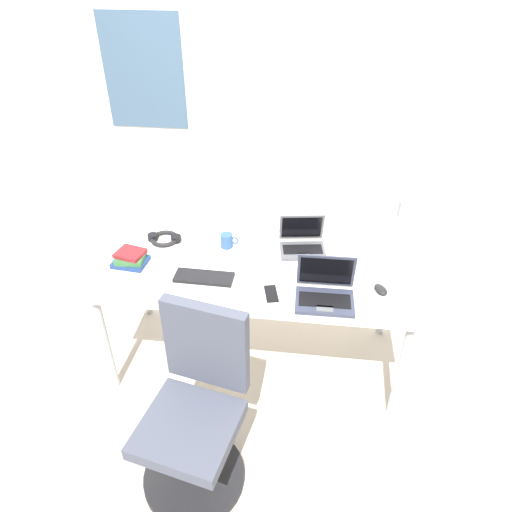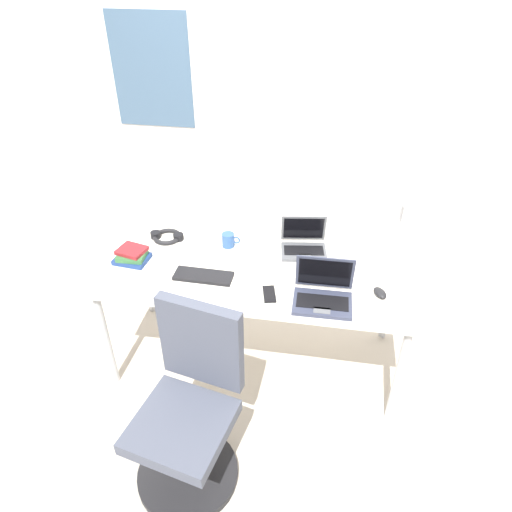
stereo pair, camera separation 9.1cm
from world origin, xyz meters
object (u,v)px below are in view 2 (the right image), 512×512
(cell_phone, at_px, (269,294))
(office_chair, at_px, (190,415))
(laptop_near_lamp, at_px, (304,244))
(book_stack, at_px, (132,256))
(computer_mouse, at_px, (380,293))
(desk_lamp, at_px, (400,226))
(coffee_mug, at_px, (229,240))
(headphones, at_px, (167,236))
(external_keyboard, at_px, (203,276))
(laptop_far_corner, at_px, (323,294))

(cell_phone, relative_size, office_chair, 0.14)
(laptop_near_lamp, distance_m, book_stack, 1.02)
(laptop_near_lamp, height_order, computer_mouse, laptop_near_lamp)
(desk_lamp, height_order, computer_mouse, desk_lamp)
(computer_mouse, distance_m, coffee_mug, 0.96)
(desk_lamp, distance_m, headphones, 1.42)
(desk_lamp, height_order, external_keyboard, desk_lamp)
(headphones, bearing_deg, book_stack, -114.72)
(coffee_mug, bearing_deg, book_stack, -154.69)
(office_chair, bearing_deg, external_keyboard, 96.95)
(desk_lamp, xyz_separation_m, book_stack, (-1.53, -0.33, -0.16))
(laptop_near_lamp, relative_size, book_stack, 1.47)
(computer_mouse, height_order, book_stack, book_stack)
(coffee_mug, bearing_deg, external_keyboard, -102.19)
(computer_mouse, bearing_deg, desk_lamp, 49.08)
(external_keyboard, bearing_deg, desk_lamp, 22.49)
(book_stack, distance_m, office_chair, 0.99)
(laptop_near_lamp, bearing_deg, laptop_far_corner, -73.18)
(cell_phone, bearing_deg, book_stack, 154.84)
(external_keyboard, bearing_deg, office_chair, -81.85)
(external_keyboard, height_order, headphones, headphones)
(laptop_near_lamp, bearing_deg, book_stack, -164.21)
(coffee_mug, bearing_deg, laptop_near_lamp, 3.70)
(laptop_far_corner, height_order, office_chair, office_chair)
(office_chair, bearing_deg, book_stack, 125.64)
(book_stack, xyz_separation_m, office_chair, (0.53, -0.74, -0.38))
(headphones, height_order, coffee_mug, coffee_mug)
(laptop_near_lamp, xyz_separation_m, book_stack, (-0.98, -0.28, -0.00))
(book_stack, relative_size, office_chair, 0.21)
(cell_phone, xyz_separation_m, book_stack, (-0.84, 0.18, 0.03))
(desk_lamp, bearing_deg, headphones, -177.42)
(computer_mouse, distance_m, office_chair, 1.16)
(laptop_near_lamp, relative_size, headphones, 1.40)
(headphones, bearing_deg, computer_mouse, -15.23)
(computer_mouse, bearing_deg, coffee_mug, 132.95)
(desk_lamp, distance_m, external_keyboard, 1.17)
(cell_phone, relative_size, headphones, 0.64)
(laptop_far_corner, distance_m, computer_mouse, 0.32)
(desk_lamp, bearing_deg, coffee_mug, -175.28)
(external_keyboard, xyz_separation_m, computer_mouse, (0.97, 0.00, 0.01))
(laptop_far_corner, xyz_separation_m, headphones, (-1.00, 0.45, -0.03))
(desk_lamp, bearing_deg, office_chair, -132.82)
(book_stack, bearing_deg, headphones, 65.28)
(laptop_near_lamp, distance_m, office_chair, 1.18)
(desk_lamp, height_order, cell_phone, desk_lamp)
(coffee_mug, relative_size, office_chair, 0.12)
(external_keyboard, relative_size, office_chair, 0.34)
(computer_mouse, relative_size, cell_phone, 0.71)
(cell_phone, distance_m, office_chair, 0.73)
(cell_phone, height_order, book_stack, book_stack)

